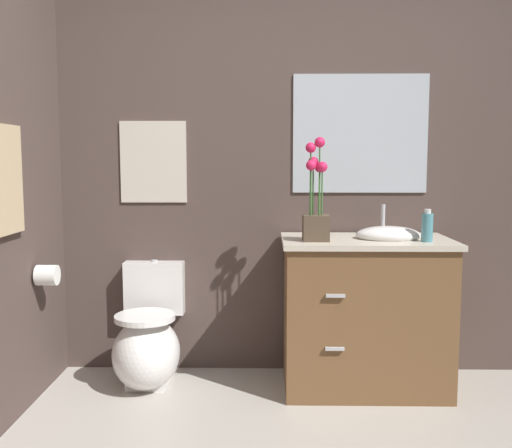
# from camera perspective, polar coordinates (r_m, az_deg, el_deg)

# --- Properties ---
(wall_back) EXTENTS (4.52, 0.05, 2.50)m
(wall_back) POSITION_cam_1_polar(r_m,az_deg,el_deg) (3.62, 7.46, 5.43)
(wall_back) COLOR #4C3D38
(wall_back) RESTS_ON ground_plane
(toilet) EXTENTS (0.38, 0.59, 0.69)m
(toilet) POSITION_cam_1_polar(r_m,az_deg,el_deg) (3.53, -10.37, -11.24)
(toilet) COLOR white
(toilet) RESTS_ON ground_plane
(vanity_cabinet) EXTENTS (0.94, 0.56, 1.04)m
(vanity_cabinet) POSITION_cam_1_polar(r_m,az_deg,el_deg) (3.43, 10.51, -8.32)
(vanity_cabinet) COLOR brown
(vanity_cabinet) RESTS_ON ground_plane
(flower_vase) EXTENTS (0.14, 0.14, 0.56)m
(flower_vase) POSITION_cam_1_polar(r_m,az_deg,el_deg) (3.21, 5.79, 1.53)
(flower_vase) COLOR #4C3D2D
(flower_vase) RESTS_ON vanity_cabinet
(soap_bottle) EXTENTS (0.06, 0.06, 0.18)m
(soap_bottle) POSITION_cam_1_polar(r_m,az_deg,el_deg) (3.29, 16.18, -0.27)
(soap_bottle) COLOR teal
(soap_bottle) RESTS_ON vanity_cabinet
(wall_poster) EXTENTS (0.40, 0.01, 0.49)m
(wall_poster) POSITION_cam_1_polar(r_m,az_deg,el_deg) (3.63, -9.86, 5.91)
(wall_poster) COLOR beige
(wall_mirror) EXTENTS (0.80, 0.01, 0.70)m
(wall_mirror) POSITION_cam_1_polar(r_m,az_deg,el_deg) (3.61, 10.01, 8.56)
(wall_mirror) COLOR #B2BCC6
(hanging_towel) EXTENTS (0.03, 0.28, 0.52)m
(hanging_towel) POSITION_cam_1_polar(r_m,az_deg,el_deg) (3.05, -22.85, 3.96)
(hanging_towel) COLOR tan
(toilet_paper_roll) EXTENTS (0.11, 0.11, 0.11)m
(toilet_paper_roll) POSITION_cam_1_polar(r_m,az_deg,el_deg) (3.38, -19.48, -4.67)
(toilet_paper_roll) COLOR white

